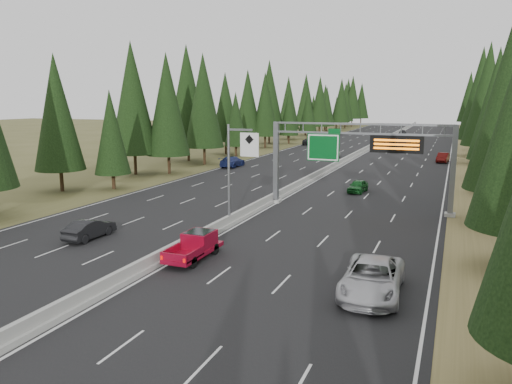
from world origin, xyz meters
TOP-DOWN VIEW (x-y plane):
  - road at (0.00, 80.00)m, footprint 32.00×260.00m
  - shoulder_right at (17.80, 80.00)m, footprint 3.60×260.00m
  - shoulder_left at (-17.80, 80.00)m, footprint 3.60×260.00m
  - median_barrier at (0.00, 80.00)m, footprint 0.70×260.00m
  - sign_gantry at (8.92, 34.88)m, footprint 16.75×0.98m
  - hov_sign_pole at (0.58, 24.97)m, footprint 2.80×0.50m
  - tree_row_right at (21.88, 64.95)m, footprint 12.00×245.07m
  - tree_row_left at (-22.14, 80.01)m, footprint 11.76×245.46m
  - silver_minivan at (12.76, 14.82)m, footprint 3.18×6.47m
  - red_pickup at (1.50, 16.88)m, footprint 1.77×4.97m
  - car_ahead_green at (6.74, 43.46)m, footprint 1.88×4.05m
  - car_ahead_dkred at (14.50, 74.88)m, footprint 2.05×4.75m
  - car_ahead_dkgrey at (5.46, 88.09)m, footprint 2.24×4.67m
  - car_ahead_white at (4.23, 101.35)m, footprint 2.25×4.74m
  - car_ahead_far at (1.88, 138.05)m, footprint 1.84×4.35m
  - car_onc_near at (-7.80, 17.95)m, footprint 1.51×4.28m
  - car_onc_blue at (-14.50, 57.29)m, footprint 2.34×5.57m
  - car_onc_white at (-3.24, 74.96)m, footprint 2.06×4.64m
  - car_onc_far at (-13.90, 97.99)m, footprint 2.89×5.83m

SIDE VIEW (x-z plane):
  - shoulder_right at x=17.80m, z-range 0.00..0.06m
  - shoulder_left at x=-17.80m, z-range 0.00..0.06m
  - road at x=0.00m, z-range 0.00..0.08m
  - median_barrier at x=0.00m, z-range -0.01..0.84m
  - car_ahead_white at x=4.23m, z-range 0.08..1.39m
  - car_ahead_dkgrey at x=5.46m, z-range 0.08..1.39m
  - car_ahead_green at x=6.74m, z-range 0.08..1.42m
  - car_onc_near at x=-7.80m, z-range 0.08..1.49m
  - car_ahead_far at x=1.88m, z-range 0.08..1.55m
  - car_ahead_dkred at x=14.50m, z-range 0.08..1.60m
  - car_onc_white at x=-3.24m, z-range 0.08..1.63m
  - car_onc_far at x=-13.90m, z-range 0.08..1.67m
  - car_onc_blue at x=-14.50m, z-range 0.08..1.69m
  - silver_minivan at x=12.76m, z-range 0.08..1.85m
  - red_pickup at x=1.50m, z-range 0.17..1.79m
  - hov_sign_pole at x=0.58m, z-range 0.72..8.72m
  - sign_gantry at x=8.92m, z-range 1.37..9.17m
  - tree_row_right at x=21.88m, z-range -0.30..18.67m
  - tree_row_left at x=-22.14m, z-range -0.12..18.70m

